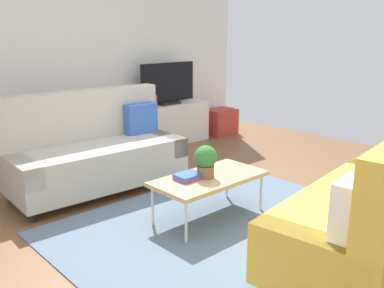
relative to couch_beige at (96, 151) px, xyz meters
name	(u,v)px	position (x,y,z in m)	size (l,w,h in m)	color
ground_plane	(205,221)	(0.31, -1.44, -0.44)	(7.68, 7.68, 0.00)	brown
wall_far	(60,54)	(0.31, 1.36, 1.01)	(6.40, 0.12, 2.90)	white
area_rug	(220,225)	(0.33, -1.62, -0.44)	(2.90, 2.20, 0.01)	slate
couch_beige	(96,151)	(0.00, 0.00, 0.00)	(1.94, 0.93, 1.10)	#B2ADA3
couch_green	(372,211)	(0.68, -2.84, 0.00)	(1.99, 1.08, 1.10)	gold
coffee_table	(209,179)	(0.38, -1.42, -0.05)	(1.10, 0.56, 0.42)	tan
tv_console	(168,124)	(1.87, 1.02, -0.12)	(1.40, 0.44, 0.64)	silver
tv	(168,84)	(1.87, 1.00, 0.51)	(1.00, 0.20, 0.64)	black
storage_trunk	(220,121)	(2.97, 0.92, -0.22)	(0.52, 0.40, 0.44)	#B2382D
potted_plant	(206,160)	(0.34, -1.41, 0.14)	(0.21, 0.21, 0.31)	brown
table_book_0	(188,178)	(0.19, -1.34, -0.01)	(0.24, 0.18, 0.02)	purple
table_book_1	(188,175)	(0.19, -1.34, 0.02)	(0.24, 0.18, 0.03)	#3359B2
vase_0	(135,104)	(1.29, 1.07, 0.26)	(0.11, 0.11, 0.12)	#B24C4C
vase_1	(144,101)	(1.46, 1.07, 0.29)	(0.08, 0.08, 0.18)	#4C72B2
bottle_0	(155,101)	(1.60, 0.98, 0.28)	(0.06, 0.06, 0.17)	red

